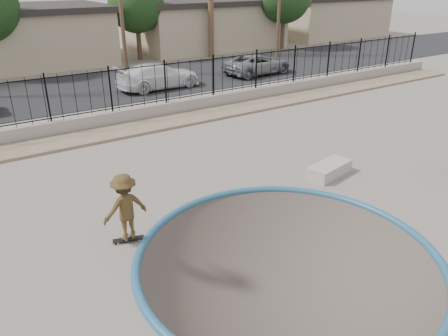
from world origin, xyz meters
TOP-DOWN VIEW (x-y plane):
  - ground at (0.00, 12.00)m, footprint 120.00×120.00m
  - bowl_pit at (0.00, -1.00)m, footprint 6.84×6.84m
  - coping_ring at (0.00, -1.00)m, footprint 7.04×7.04m
  - rock_strip at (0.00, 9.20)m, footprint 42.00×1.60m
  - retaining_wall at (0.00, 10.30)m, footprint 42.00×0.45m
  - fence at (0.00, 10.30)m, footprint 40.00×0.04m
  - street at (0.00, 17.00)m, footprint 90.00×8.00m
  - house_center at (0.00, 26.50)m, footprint 10.60×8.60m
  - house_east at (14.00, 26.50)m, footprint 12.60×8.60m
  - house_east_far at (28.00, 26.50)m, footprint 11.60×8.60m
  - street_tree_mid at (7.00, 24.00)m, footprint 3.96×3.96m
  - skater at (-2.80, 1.60)m, footprint 1.13×0.70m
  - skateboard at (-2.80, 1.60)m, footprint 0.77×0.40m
  - concrete_ledge at (4.00, 1.67)m, footprint 1.71×1.02m
  - car_c at (4.33, 15.00)m, footprint 4.77×2.09m
  - car_d at (11.16, 15.00)m, footprint 4.74×2.49m

SIDE VIEW (x-z plane):
  - ground at x=0.00m, z-range -2.20..0.00m
  - bowl_pit at x=0.00m, z-range -0.90..0.90m
  - coping_ring at x=0.00m, z-range -0.10..0.10m
  - street at x=0.00m, z-range 0.00..0.04m
  - skateboard at x=-2.80m, z-range 0.02..0.09m
  - rock_strip at x=0.00m, z-range 0.00..0.11m
  - concrete_ledge at x=4.00m, z-range 0.00..0.40m
  - retaining_wall at x=0.00m, z-range 0.00..0.60m
  - car_d at x=11.16m, z-range 0.04..1.31m
  - car_c at x=4.33m, z-range 0.04..1.40m
  - skater at x=-2.80m, z-range 0.00..1.67m
  - fence at x=0.00m, z-range 0.60..2.40m
  - house_east at x=14.00m, z-range 0.02..3.92m
  - house_east_far at x=28.00m, z-range 0.02..3.92m
  - house_center at x=0.00m, z-range 0.02..3.92m
  - street_tree_mid at x=7.00m, z-range 0.92..6.75m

